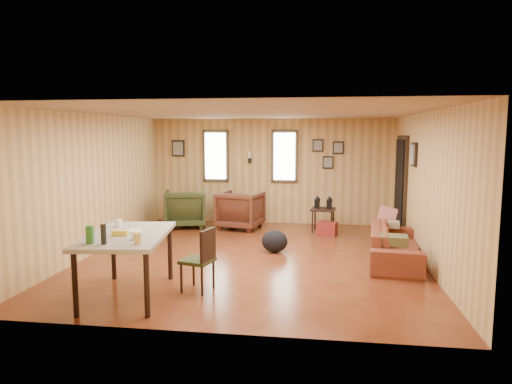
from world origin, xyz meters
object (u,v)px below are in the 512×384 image
at_px(recliner_brown, 240,208).
at_px(side_table, 323,207).
at_px(end_table, 192,210).
at_px(dining_table, 127,239).
at_px(sofa, 395,239).
at_px(recliner_green, 185,207).

xyz_separation_m(recliner_brown, side_table, (1.78, -0.10, 0.08)).
bearing_deg(end_table, recliner_brown, -9.83).
relative_size(side_table, dining_table, 0.46).
distance_m(side_table, dining_table, 4.90).
relative_size(sofa, recliner_green, 2.19).
xyz_separation_m(sofa, end_table, (-4.07, 2.44, -0.02)).
relative_size(sofa, recliner_brown, 2.18).
height_order(sofa, dining_table, dining_table).
height_order(recliner_green, dining_table, dining_table).
relative_size(recliner_brown, recliner_green, 1.00).
xyz_separation_m(recliner_green, end_table, (0.09, 0.18, -0.09)).
xyz_separation_m(end_table, side_table, (2.93, -0.30, 0.17)).
height_order(recliner_brown, dining_table, dining_table).
relative_size(recliner_brown, end_table, 1.39).
bearing_deg(sofa, end_table, 65.88).
distance_m(recliner_green, dining_table, 4.39).
bearing_deg(sofa, dining_table, 126.74).
xyz_separation_m(sofa, recliner_green, (-4.16, 2.26, 0.06)).
distance_m(sofa, recliner_green, 4.74).
bearing_deg(end_table, sofa, -30.96).
bearing_deg(end_table, side_table, -5.89).
xyz_separation_m(recliner_green, dining_table, (0.54, -4.35, 0.29)).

